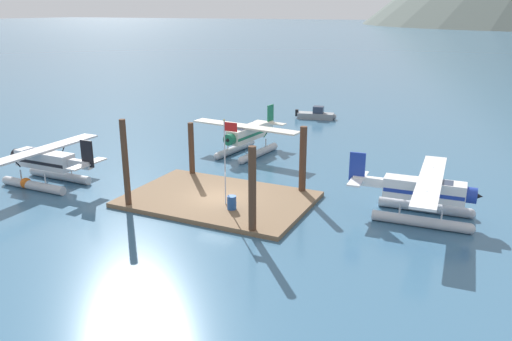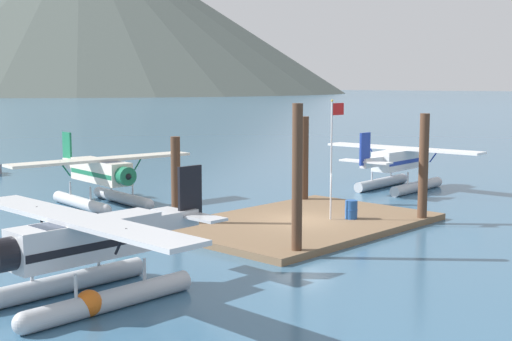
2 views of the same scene
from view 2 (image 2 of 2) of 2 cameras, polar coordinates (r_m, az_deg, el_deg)
The scene contains 13 objects.
ground_plane at distance 32.39m, azimuth 3.84°, elevation -4.64°, with size 1200.00×1200.00×0.00m, color #38607F.
dock_platform at distance 32.36m, azimuth 3.84°, elevation -4.38°, with size 12.26×8.23×0.30m, color brown.
piling_near_left at distance 26.06m, azimuth 3.45°, elevation -0.92°, with size 0.40×0.40×5.93m, color #4C3323.
piling_near_right at distance 33.40m, azimuth 13.76°, elevation 0.11°, with size 0.45×0.45×5.27m, color #4C3323.
piling_far_left at distance 31.57m, azimuth -6.69°, elevation -1.05°, with size 0.43×0.43×4.27m, color #4C3323.
piling_far_right at distance 37.88m, azimuth 4.02°, elevation 0.82°, with size 0.49×0.49×4.88m, color #4C3323.
flagpole at distance 32.20m, azimuth 6.44°, elevation 2.15°, with size 0.95×0.10×5.63m.
fuel_drum at distance 32.77m, azimuth 7.93°, elevation -3.24°, with size 0.62×0.62×0.88m.
mooring_buoy at distance 20.58m, azimuth -13.75°, elevation -10.69°, with size 0.79×0.79×0.79m, color orange.
mountain_ridge_centre_peak at distance 534.83m, azimuth -14.24°, elevation 12.89°, with size 388.07×388.07×123.07m.
seaplane_cream_bow_left at distance 38.22m, azimuth -12.75°, elevation -0.59°, with size 10.49×7.95×3.84m.
seaplane_white_stbd_fwd at distance 44.13m, azimuth 11.87°, elevation 0.46°, with size 7.98×10.46×3.84m.
seaplane_silver_port_aft at distance 21.67m, azimuth -13.93°, elevation -6.53°, with size 7.98×10.40×3.84m.
Camera 2 is at (-24.43, -20.21, 6.65)m, focal length 48.05 mm.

